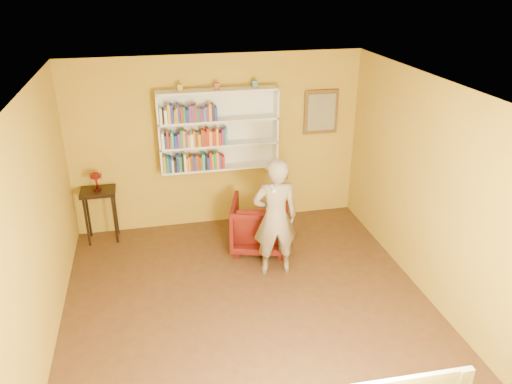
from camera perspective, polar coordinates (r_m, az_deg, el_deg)
room_shell at (r=5.67m, az=-0.56°, el=-5.53°), size 5.30×5.80×2.88m
bookshelf at (r=7.63m, az=-4.35°, el=7.17°), size 1.80×0.29×1.23m
books_row_lower at (r=7.64m, az=-7.10°, el=3.40°), size 0.92×0.19×0.27m
books_row_middle at (r=7.51m, az=-6.99°, el=6.12°), size 0.97×0.19×0.27m
books_row_upper at (r=7.40m, az=-7.79°, el=8.86°), size 0.83×0.19×0.27m
ornament_left at (r=7.35m, az=-8.69°, el=11.70°), size 0.07×0.07×0.10m
ornament_centre at (r=7.40m, az=-4.53°, el=11.98°), size 0.07×0.07×0.10m
ornament_right at (r=7.49m, az=-0.17°, el=12.24°), size 0.07×0.07×0.10m
framed_painting at (r=8.02m, az=7.45°, el=9.06°), size 0.55×0.05×0.70m
console_table at (r=7.78m, az=-17.52°, el=-0.75°), size 0.51×0.39×0.83m
ruby_lustre at (r=7.64m, az=-17.84°, el=1.60°), size 0.18×0.17×0.28m
armchair at (r=7.35m, az=0.49°, el=-3.70°), size 1.02×1.04×0.77m
person at (r=6.58m, az=2.21°, el=-2.93°), size 0.63×0.43×1.65m
game_remote at (r=6.09m, az=1.92°, el=0.36°), size 0.04×0.15×0.04m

